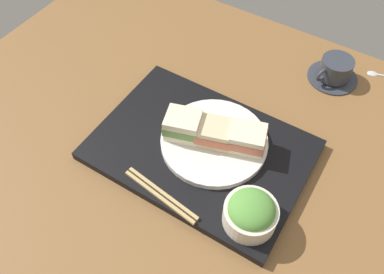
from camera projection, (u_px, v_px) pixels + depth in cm
name	position (u px, v px, depth cm)	size (l,w,h in cm)	color
ground_plane	(211.00, 155.00, 90.00)	(140.00, 100.00, 3.00)	brown
serving_tray	(201.00, 150.00, 87.74)	(45.96, 32.36, 2.18)	black
sandwich_plate	(214.00, 141.00, 86.92)	(23.49, 23.49, 1.42)	white
sandwich_near	(183.00, 125.00, 85.05)	(9.16, 8.25, 5.71)	#EFE5C1
sandwich_middle	(215.00, 133.00, 84.46)	(9.29, 8.42, 4.71)	beige
sandwich_far	(247.00, 138.00, 83.33)	(9.31, 8.43, 5.07)	#EFE5C1
salad_bowl	(251.00, 213.00, 73.81)	(10.35, 10.35, 7.07)	silver
chopsticks_pair	(161.00, 195.00, 79.39)	(18.25, 4.08, 0.70)	tan
coffee_cup	(335.00, 70.00, 100.49)	(12.75, 12.75, 6.00)	#333842
teaspoon	(378.00, 74.00, 103.06)	(9.66, 3.58, 0.80)	silver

